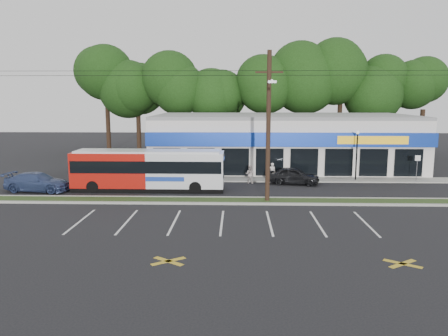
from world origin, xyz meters
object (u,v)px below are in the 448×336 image
at_px(car_blue, 38,182).
at_px(car_silver, 113,176).
at_px(utility_pole, 266,122).
at_px(lamp_post, 357,150).
at_px(car_dark, 294,176).
at_px(metrobus, 149,169).
at_px(sign_post, 417,163).
at_px(pedestrian_a, 272,172).
at_px(pedestrian_b, 250,174).

bearing_deg(car_blue, car_silver, -59.24).
xyz_separation_m(car_silver, car_blue, (-5.03, -2.34, -0.03)).
distance_m(utility_pole, lamp_post, 11.67).
bearing_deg(car_dark, metrobus, 114.95).
xyz_separation_m(sign_post, car_dark, (-10.43, -1.35, -0.85)).
relative_size(sign_post, car_silver, 0.49).
bearing_deg(pedestrian_a, lamp_post, -177.00).
bearing_deg(sign_post, utility_pole, -149.85).
xyz_separation_m(utility_pole, car_dark, (2.74, 6.30, -4.71)).
height_order(utility_pole, pedestrian_a, utility_pole).
xyz_separation_m(sign_post, car_blue, (-30.03, -4.68, -0.84)).
relative_size(utility_pole, car_silver, 11.07).
bearing_deg(car_blue, pedestrian_a, -70.19).
relative_size(lamp_post, car_blue, 0.87).
relative_size(sign_post, car_blue, 0.45).
height_order(sign_post, pedestrian_a, sign_post).
bearing_deg(car_silver, pedestrian_a, -72.64).
bearing_deg(metrobus, pedestrian_b, 21.09).
bearing_deg(metrobus, lamp_post, 14.62).
bearing_deg(pedestrian_a, utility_pole, 81.14).
distance_m(lamp_post, car_dark, 5.99).
xyz_separation_m(sign_post, pedestrian_a, (-12.10, -0.23, -0.76)).
relative_size(sign_post, car_dark, 0.54).
distance_m(metrobus, car_dark, 11.66).
xyz_separation_m(utility_pole, pedestrian_b, (-0.83, 6.53, -4.67)).
distance_m(lamp_post, pedestrian_b, 9.30).
bearing_deg(lamp_post, car_dark, -163.81).
bearing_deg(utility_pole, metrobus, 157.35).
relative_size(utility_pole, sign_post, 22.47).
bearing_deg(lamp_post, metrobus, -165.59).
bearing_deg(pedestrian_b, car_blue, 31.85).
distance_m(car_silver, pedestrian_b, 11.07).
bearing_deg(car_dark, utility_pole, 167.90).
xyz_separation_m(utility_pole, lamp_post, (8.17, 7.87, -2.74)).
bearing_deg(utility_pole, pedestrian_b, 97.22).
height_order(utility_pole, pedestrian_b, utility_pole).
xyz_separation_m(utility_pole, pedestrian_a, (1.07, 7.42, -4.62)).
bearing_deg(pedestrian_a, metrobus, 21.09).
xyz_separation_m(car_silver, pedestrian_a, (12.90, 2.12, 0.05)).
xyz_separation_m(metrobus, pedestrian_b, (7.74, 2.95, -0.88)).
bearing_deg(sign_post, metrobus, -169.38).
bearing_deg(car_dark, lamp_post, -62.40).
height_order(lamp_post, pedestrian_b, lamp_post).
height_order(utility_pole, metrobus, utility_pole).
xyz_separation_m(lamp_post, sign_post, (5.00, -0.23, -1.12)).
height_order(lamp_post, car_blue, lamp_post).
bearing_deg(car_silver, metrobus, -109.84).
relative_size(metrobus, car_silver, 2.53).
distance_m(car_dark, car_blue, 19.88).
height_order(car_silver, car_blue, car_silver).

